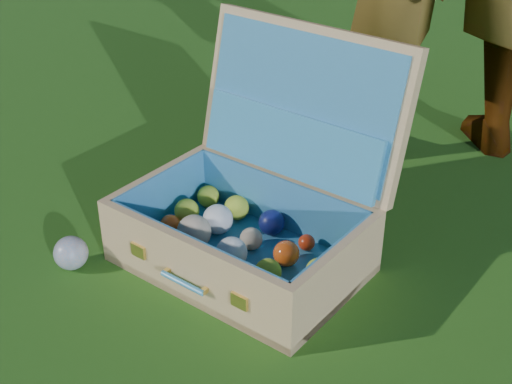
{
  "coord_description": "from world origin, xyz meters",
  "views": [
    {
      "loc": [
        0.64,
        -1.05,
        0.95
      ],
      "look_at": [
        -0.04,
        0.12,
        0.15
      ],
      "focal_mm": 50.0,
      "sensor_mm": 36.0,
      "label": 1
    }
  ],
  "objects": [
    {
      "name": "stray_ball",
      "position": [
        -0.36,
        -0.14,
        0.04
      ],
      "size": [
        0.08,
        0.08,
        0.08
      ],
      "primitive_type": "sphere",
      "color": "teal",
      "rests_on": "ground"
    },
    {
      "name": "ground",
      "position": [
        0.0,
        0.0,
        0.0
      ],
      "size": [
        60.0,
        60.0,
        0.0
      ],
      "primitive_type": "plane",
      "color": "#215114",
      "rests_on": "ground"
    },
    {
      "name": "suitcase",
      "position": [
        -0.03,
        0.13,
        0.14
      ],
      "size": [
        0.57,
        0.52,
        0.49
      ],
      "rotation": [
        0.0,
        0.0,
        -0.14
      ],
      "color": "tan",
      "rests_on": "ground"
    }
  ]
}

